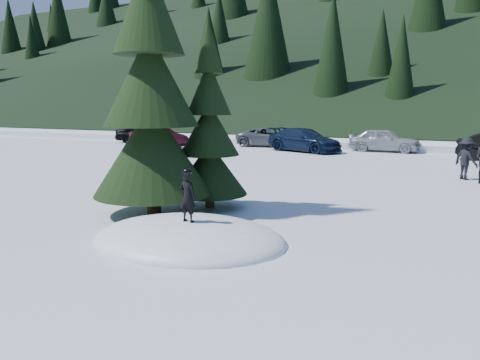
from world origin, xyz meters
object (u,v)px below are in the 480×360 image
at_px(spruce_tall, 150,92).
at_px(car_3, 304,140).
at_px(car_4, 384,140).
at_px(adult_2, 466,159).
at_px(car_1, 158,137).
at_px(child_skier, 188,197).
at_px(car_2, 271,137).
at_px(car_0, 144,133).
at_px(spruce_short, 209,136).

relative_size(spruce_tall, car_3, 1.71).
xyz_separation_m(spruce_tall, car_4, (3.38, 20.10, -2.58)).
distance_m(adult_2, car_1, 19.94).
height_order(child_skier, car_2, child_skier).
bearing_deg(car_2, car_0, 88.82).
xyz_separation_m(spruce_short, car_0, (-15.52, 18.02, -1.37)).
height_order(car_3, car_4, car_4).
xyz_separation_m(car_2, car_3, (3.14, -2.36, 0.06)).
relative_size(adult_2, car_1, 0.38).
bearing_deg(spruce_short, car_1, 128.95).
bearing_deg(car_3, child_skier, -148.39).
relative_size(car_1, car_3, 0.87).
height_order(spruce_short, car_4, spruce_short).
bearing_deg(spruce_tall, car_2, 102.05).
relative_size(spruce_tall, car_0, 2.00).
bearing_deg(car_0, child_skier, -157.32).
relative_size(car_2, car_4, 1.12).
distance_m(spruce_short, car_4, 18.90).
distance_m(car_1, car_4, 14.93).
xyz_separation_m(spruce_short, car_3, (-2.21, 16.64, -1.37)).
height_order(car_2, car_3, car_3).
bearing_deg(car_4, car_0, 94.92).
bearing_deg(spruce_short, car_0, 130.74).
bearing_deg(adult_2, spruce_short, 97.26).
height_order(adult_2, car_4, adult_2).
distance_m(spruce_tall, child_skier, 3.76).
xyz_separation_m(spruce_tall, child_skier, (2.27, -1.94, -2.28)).
distance_m(adult_2, car_4, 10.94).
bearing_deg(child_skier, car_2, -66.39).
relative_size(car_0, car_1, 0.98).
bearing_deg(adult_2, car_4, -20.08).
height_order(spruce_short, car_0, spruce_short).
bearing_deg(car_4, car_2, 90.56).
bearing_deg(car_2, spruce_tall, -174.57).
relative_size(car_0, car_3, 0.85).
height_order(child_skier, car_3, child_skier).
xyz_separation_m(adult_2, car_0, (-22.42, 9.30, -0.11)).
distance_m(spruce_tall, car_2, 21.02).
distance_m(car_2, car_4, 7.74).
relative_size(spruce_short, car_4, 1.24).
distance_m(car_0, car_3, 13.38).
height_order(child_skier, car_1, child_skier).
relative_size(spruce_short, car_1, 1.23).
distance_m(car_2, car_3, 3.93).
bearing_deg(spruce_short, spruce_tall, -125.54).
relative_size(spruce_tall, adult_2, 5.12).
relative_size(child_skier, adult_2, 0.66).
height_order(adult_2, car_0, adult_2).
bearing_deg(child_skier, car_0, -44.75).
relative_size(car_0, car_4, 1.00).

